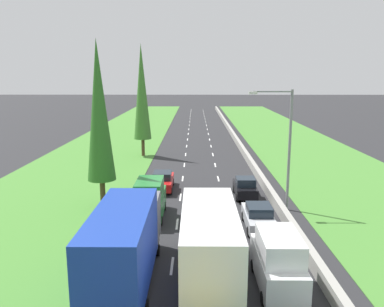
{
  "coord_description": "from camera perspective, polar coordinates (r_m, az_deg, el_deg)",
  "views": [
    {
      "loc": [
        -0.52,
        1.67,
        9.97
      ],
      "look_at": [
        -0.91,
        48.0,
        0.73
      ],
      "focal_mm": 36.71,
      "sensor_mm": 36.0,
      "label": 1
    }
  ],
  "objects": [
    {
      "name": "poplar_tree_third",
      "position": [
        48.87,
        -7.31,
        8.82
      ],
      "size": [
        2.14,
        2.14,
        13.79
      ],
      "color": "#4C3823",
      "rests_on": "ground"
    },
    {
      "name": "grass_verge_left",
      "position": [
        60.4,
        -11.12,
        1.58
      ],
      "size": [
        14.0,
        140.0,
        0.04
      ],
      "primitive_type": "cube",
      "color": "#478433",
      "rests_on": "ground"
    },
    {
      "name": "black_hatchback_right_lane",
      "position": [
        32.98,
        7.72,
        -4.9
      ],
      "size": [
        1.74,
        3.9,
        1.72
      ],
      "color": "black",
      "rests_on": "ground"
    },
    {
      "name": "silver_sedan_right_lane",
      "position": [
        26.6,
        9.64,
        -9.03
      ],
      "size": [
        1.82,
        4.5,
        1.64
      ],
      "color": "silver",
      "rests_on": "ground"
    },
    {
      "name": "red_sedan_left_lane",
      "position": [
        34.9,
        -4.29,
        -3.97
      ],
      "size": [
        1.82,
        4.5,
        1.64
      ],
      "color": "red",
      "rests_on": "ground"
    },
    {
      "name": "ground_plane",
      "position": [
        59.18,
        0.98,
        1.58
      ],
      "size": [
        300.0,
        300.0,
        0.0
      ],
      "primitive_type": "plane",
      "color": "#28282B",
      "rests_on": "ground"
    },
    {
      "name": "green_van_left_lane",
      "position": [
        28.01,
        -6.12,
        -6.61
      ],
      "size": [
        1.96,
        4.9,
        2.82
      ],
      "color": "#237A33",
      "rests_on": "ground"
    },
    {
      "name": "lane_markings",
      "position": [
        59.17,
        0.98,
        1.58
      ],
      "size": [
        3.64,
        116.0,
        0.01
      ],
      "color": "white",
      "rests_on": "ground"
    },
    {
      "name": "median_barrier",
      "position": [
        59.43,
        6.48,
        1.96
      ],
      "size": [
        0.44,
        120.0,
        0.85
      ],
      "primitive_type": "cube",
      "color": "#9E9B93",
      "rests_on": "ground"
    },
    {
      "name": "blue_box_truck_left_lane",
      "position": [
        19.02,
        -9.59,
        -13.06
      ],
      "size": [
        2.46,
        9.4,
        4.18
      ],
      "color": "black",
      "rests_on": "ground"
    },
    {
      "name": "white_box_truck_centre_lane",
      "position": [
        18.84,
        2.43,
        -13.15
      ],
      "size": [
        2.46,
        9.4,
        4.18
      ],
      "color": "black",
      "rests_on": "ground"
    },
    {
      "name": "white_van_right_lane",
      "position": [
        19.55,
        12.36,
        -15.01
      ],
      "size": [
        1.96,
        4.9,
        2.82
      ],
      "color": "white",
      "rests_on": "ground"
    },
    {
      "name": "poplar_tree_second",
      "position": [
        29.76,
        -13.36,
        5.96
      ],
      "size": [
        2.12,
        2.12,
        12.63
      ],
      "color": "#4C3823",
      "rests_on": "ground"
    },
    {
      "name": "grass_verge_right",
      "position": [
        61.01,
        14.59,
        1.53
      ],
      "size": [
        14.0,
        140.0,
        0.04
      ],
      "primitive_type": "cube",
      "color": "#478433",
      "rests_on": "ground"
    },
    {
      "name": "street_light_mast",
      "position": [
        29.46,
        13.37,
        1.71
      ],
      "size": [
        3.2,
        0.28,
        9.0
      ],
      "color": "gray",
      "rests_on": "ground"
    }
  ]
}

